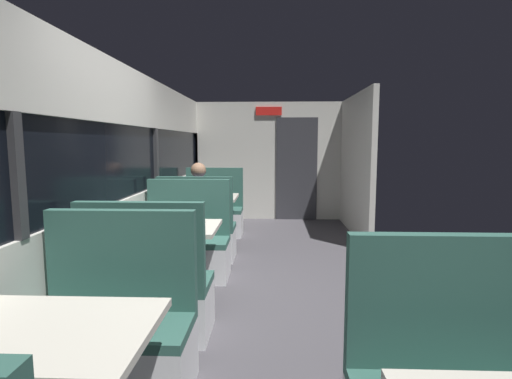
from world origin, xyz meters
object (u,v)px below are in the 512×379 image
Objects in this scene: bench_far_window_facing_end at (198,235)px; bench_mid_window_facing_end at (149,296)px; bench_far_window_facing_entry at (214,215)px; bench_near_window_facing_entry at (115,339)px; dining_table_mid_window at (170,236)px; dining_table_far_window at (206,203)px; dining_table_near_window at (47,351)px; seated_passenger at (199,218)px; bench_mid_window_facing_entry at (187,249)px.

bench_mid_window_facing_end is at bearing -90.00° from bench_far_window_facing_end.
bench_far_window_facing_entry is at bearing 90.00° from bench_far_window_facing_end.
bench_near_window_facing_entry and bench_mid_window_facing_end have the same top height.
dining_table_mid_window is 0.82× the size of bench_mid_window_facing_end.
dining_table_near_window is at bearing -90.00° from dining_table_far_window.
seated_passenger is (0.00, 0.07, 0.21)m from bench_far_window_facing_end.
bench_far_window_facing_end reaches higher than dining_table_mid_window.
dining_table_mid_window is 1.46m from seated_passenger.
bench_near_window_facing_entry is 1.00× the size of bench_far_window_facing_end.
seated_passenger is (0.00, 1.45, -0.10)m from dining_table_mid_window.
bench_far_window_facing_entry is (0.00, 1.40, 0.00)m from bench_far_window_facing_end.
bench_far_window_facing_entry is (0.00, 2.78, -0.31)m from dining_table_mid_window.
dining_table_mid_window is at bearing 90.00° from dining_table_near_window.
dining_table_mid_window is at bearing -90.00° from bench_mid_window_facing_entry.
bench_mid_window_facing_end is at bearing -90.00° from bench_mid_window_facing_entry.
bench_far_window_facing_end is 0.87× the size of seated_passenger.
bench_near_window_facing_entry is 2.08m from bench_mid_window_facing_entry.
bench_near_window_facing_entry is 1.00× the size of bench_mid_window_facing_end.
bench_far_window_facing_end is at bearing -90.00° from dining_table_far_window.
dining_table_mid_window is at bearing -90.00° from bench_far_window_facing_end.
dining_table_far_window is at bearing 90.00° from bench_far_window_facing_end.
bench_mid_window_facing_end and bench_mid_window_facing_entry have the same top height.
seated_passenger is (0.00, -1.33, 0.21)m from bench_far_window_facing_entry.
dining_table_near_window and dining_table_mid_window have the same top height.
bench_far_window_facing_entry is (0.00, 3.48, 0.00)m from bench_mid_window_facing_end.
bench_near_window_facing_entry is 1.42m from dining_table_mid_window.
seated_passenger reaches higher than bench_mid_window_facing_entry.
bench_mid_window_facing_entry is 2.08m from bench_far_window_facing_entry.
dining_table_mid_window is at bearing -90.00° from bench_far_window_facing_entry.
dining_table_mid_window and dining_table_far_window have the same top height.
bench_near_window_facing_entry and bench_far_window_facing_end have the same top height.
bench_mid_window_facing_end is 0.87× the size of seated_passenger.
bench_far_window_facing_end is at bearing -90.00° from seated_passenger.
bench_far_window_facing_entry is 1.34m from seated_passenger.
bench_mid_window_facing_entry is (0.00, 0.70, -0.31)m from dining_table_mid_window.
bench_mid_window_facing_end is 2.08m from bench_far_window_facing_end.
bench_near_window_facing_entry reaches higher than dining_table_mid_window.
bench_far_window_facing_end is at bearing 90.00° from bench_mid_window_facing_end.
seated_passenger reaches higher than dining_table_far_window.
bench_mid_window_facing_end is 1.00× the size of bench_far_window_facing_entry.
bench_mid_window_facing_end is 1.00× the size of bench_mid_window_facing_entry.
bench_mid_window_facing_entry is 0.87× the size of seated_passenger.
bench_far_window_facing_end is 1.40m from bench_far_window_facing_entry.
dining_table_near_window is 0.82× the size of bench_near_window_facing_entry.
dining_table_near_window is 0.82× the size of bench_far_window_facing_entry.
dining_table_far_window is 0.82× the size of bench_far_window_facing_end.
bench_near_window_facing_entry reaches higher than dining_table_far_window.
bench_mid_window_facing_end is at bearing -90.00° from seated_passenger.
dining_table_near_window is 0.77m from bench_near_window_facing_entry.
dining_table_far_window is at bearing 90.00° from dining_table_mid_window.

